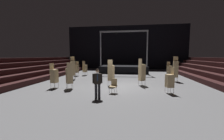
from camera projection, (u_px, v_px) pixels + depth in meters
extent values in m
cube|color=slate|center=(117.00, 87.00, 10.90)|extent=(22.00, 30.00, 0.10)
cube|color=black|center=(126.00, 48.00, 25.25)|extent=(22.00, 0.30, 8.00)
cube|color=black|center=(39.00, 79.00, 12.94)|extent=(0.75, 24.00, 0.45)
cube|color=black|center=(31.00, 74.00, 13.00)|extent=(0.75, 24.00, 0.45)
cube|color=black|center=(24.00, 70.00, 13.06)|extent=(0.75, 24.00, 0.45)
cube|color=black|center=(17.00, 65.00, 13.12)|extent=(0.75, 24.00, 0.45)
cube|color=black|center=(10.00, 60.00, 13.18)|extent=(0.75, 24.00, 0.45)
cube|color=black|center=(214.00, 84.00, 10.77)|extent=(0.75, 24.00, 0.45)
cube|color=black|center=(124.00, 69.00, 19.98)|extent=(6.74, 3.48, 0.99)
cylinder|color=#9EA0A8|center=(101.00, 49.00, 18.66)|extent=(0.16, 0.16, 4.70)
cylinder|color=#9EA0A8|center=(147.00, 49.00, 17.77)|extent=(0.16, 0.16, 4.70)
cube|color=#9EA0A8|center=(124.00, 31.00, 17.97)|extent=(6.44, 0.20, 0.20)
cylinder|color=black|center=(102.00, 34.00, 18.40)|extent=(0.18, 0.18, 0.22)
cylinder|color=black|center=(116.00, 33.00, 18.13)|extent=(0.18, 0.18, 0.22)
cylinder|color=black|center=(131.00, 33.00, 17.86)|extent=(0.18, 0.18, 0.22)
cylinder|color=black|center=(146.00, 33.00, 17.59)|extent=(0.18, 0.18, 0.22)
cylinder|color=black|center=(99.00, 91.00, 7.81)|extent=(0.15, 0.15, 0.85)
cylinder|color=black|center=(96.00, 91.00, 7.79)|extent=(0.15, 0.15, 0.85)
cube|color=silver|center=(97.00, 79.00, 7.66)|extent=(0.20, 0.14, 0.60)
cube|color=black|center=(97.00, 79.00, 7.72)|extent=(0.45, 0.33, 0.60)
cube|color=navy|center=(97.00, 78.00, 7.60)|extent=(0.06, 0.03, 0.39)
cylinder|color=black|center=(102.00, 78.00, 7.75)|extent=(0.12, 0.12, 0.55)
cylinder|color=black|center=(93.00, 79.00, 7.69)|extent=(0.12, 0.12, 0.55)
sphere|color=#DBAD89|center=(97.00, 71.00, 7.68)|extent=(0.20, 0.20, 0.20)
sphere|color=black|center=(97.00, 70.00, 7.67)|extent=(0.16, 0.16, 0.16)
cylinder|color=#B2B5BA|center=(142.00, 82.00, 11.57)|extent=(0.02, 0.02, 0.40)
cylinder|color=#B2B5BA|center=(145.00, 83.00, 11.23)|extent=(0.02, 0.02, 0.40)
cylinder|color=#B2B5BA|center=(138.00, 83.00, 11.42)|extent=(0.02, 0.02, 0.40)
cylinder|color=#B2B5BA|center=(141.00, 84.00, 11.07)|extent=(0.02, 0.02, 0.40)
cube|color=tan|center=(142.00, 80.00, 11.30)|extent=(0.61, 0.61, 0.08)
cube|color=tan|center=(142.00, 79.00, 11.29)|extent=(0.61, 0.61, 0.08)
cube|color=tan|center=(142.00, 78.00, 11.28)|extent=(0.61, 0.61, 0.08)
cube|color=tan|center=(142.00, 77.00, 11.27)|extent=(0.61, 0.61, 0.08)
cube|color=tan|center=(142.00, 76.00, 11.26)|extent=(0.61, 0.61, 0.08)
cube|color=tan|center=(142.00, 75.00, 11.26)|extent=(0.61, 0.61, 0.08)
cube|color=tan|center=(142.00, 74.00, 11.25)|extent=(0.61, 0.61, 0.08)
cube|color=tan|center=(142.00, 73.00, 11.24)|extent=(0.61, 0.61, 0.08)
cube|color=tan|center=(142.00, 72.00, 11.23)|extent=(0.61, 0.61, 0.08)
cube|color=tan|center=(142.00, 71.00, 11.22)|extent=(0.61, 0.61, 0.08)
cube|color=tan|center=(142.00, 70.00, 11.21)|extent=(0.61, 0.61, 0.08)
cube|color=tan|center=(142.00, 69.00, 11.20)|extent=(0.61, 0.61, 0.08)
cube|color=tan|center=(142.00, 68.00, 11.19)|extent=(0.61, 0.61, 0.08)
cube|color=tan|center=(142.00, 67.00, 11.19)|extent=(0.61, 0.61, 0.08)
cube|color=tan|center=(142.00, 66.00, 11.18)|extent=(0.61, 0.61, 0.08)
cube|color=tan|center=(142.00, 65.00, 11.17)|extent=(0.61, 0.61, 0.08)
cube|color=tan|center=(140.00, 62.00, 11.06)|extent=(0.26, 0.37, 0.46)
cylinder|color=#B2B5BA|center=(58.00, 85.00, 10.53)|extent=(0.02, 0.02, 0.40)
cylinder|color=#B2B5BA|center=(55.00, 86.00, 10.17)|extent=(0.02, 0.02, 0.40)
cylinder|color=#B2B5BA|center=(54.00, 85.00, 10.65)|extent=(0.02, 0.02, 0.40)
cylinder|color=#B2B5BA|center=(51.00, 86.00, 10.29)|extent=(0.02, 0.02, 0.40)
cube|color=tan|center=(54.00, 82.00, 10.39)|extent=(0.51, 0.51, 0.08)
cube|color=tan|center=(54.00, 81.00, 10.38)|extent=(0.51, 0.51, 0.08)
cube|color=tan|center=(54.00, 80.00, 10.37)|extent=(0.51, 0.51, 0.08)
cube|color=tan|center=(54.00, 79.00, 10.36)|extent=(0.51, 0.51, 0.08)
cube|color=tan|center=(54.00, 78.00, 10.35)|extent=(0.51, 0.51, 0.08)
cube|color=tan|center=(54.00, 77.00, 10.34)|extent=(0.51, 0.51, 0.08)
cube|color=tan|center=(54.00, 76.00, 10.33)|extent=(0.51, 0.51, 0.08)
cube|color=tan|center=(54.00, 74.00, 10.32)|extent=(0.51, 0.51, 0.08)
cube|color=tan|center=(54.00, 73.00, 10.32)|extent=(0.51, 0.51, 0.08)
cube|color=tan|center=(54.00, 72.00, 10.31)|extent=(0.51, 0.51, 0.08)
cube|color=tan|center=(54.00, 71.00, 10.30)|extent=(0.51, 0.51, 0.08)
cube|color=tan|center=(54.00, 70.00, 10.29)|extent=(0.51, 0.51, 0.08)
cube|color=tan|center=(52.00, 66.00, 10.32)|extent=(0.12, 0.41, 0.46)
cylinder|color=#B2B5BA|center=(77.00, 75.00, 16.41)|extent=(0.02, 0.02, 0.40)
cylinder|color=#B2B5BA|center=(74.00, 74.00, 16.53)|extent=(0.02, 0.02, 0.40)
cylinder|color=#B2B5BA|center=(79.00, 74.00, 16.77)|extent=(0.02, 0.02, 0.40)
cylinder|color=#B2B5BA|center=(76.00, 74.00, 16.89)|extent=(0.02, 0.02, 0.40)
cube|color=tan|center=(77.00, 72.00, 16.62)|extent=(0.50, 0.50, 0.08)
cube|color=tan|center=(76.00, 72.00, 16.62)|extent=(0.50, 0.50, 0.08)
cube|color=tan|center=(76.00, 71.00, 16.61)|extent=(0.50, 0.50, 0.08)
cube|color=tan|center=(76.00, 70.00, 16.60)|extent=(0.50, 0.50, 0.08)
cube|color=tan|center=(76.00, 70.00, 16.59)|extent=(0.50, 0.50, 0.08)
cube|color=tan|center=(76.00, 69.00, 16.58)|extent=(0.50, 0.50, 0.08)
cube|color=tan|center=(76.00, 68.00, 16.57)|extent=(0.50, 0.50, 0.08)
cube|color=tan|center=(76.00, 68.00, 16.56)|extent=(0.50, 0.50, 0.08)
cube|color=tan|center=(76.00, 67.00, 16.56)|extent=(0.50, 0.50, 0.08)
cube|color=tan|center=(76.00, 66.00, 16.55)|extent=(0.50, 0.50, 0.08)
cube|color=tan|center=(76.00, 65.00, 16.54)|extent=(0.50, 0.50, 0.08)
cube|color=tan|center=(77.00, 63.00, 16.69)|extent=(0.41, 0.11, 0.46)
cylinder|color=#B2B5BA|center=(110.00, 82.00, 11.56)|extent=(0.02, 0.02, 0.40)
cylinder|color=#B2B5BA|center=(114.00, 83.00, 11.40)|extent=(0.02, 0.02, 0.40)
cylinder|color=#B2B5BA|center=(108.00, 83.00, 11.22)|extent=(0.02, 0.02, 0.40)
cylinder|color=#B2B5BA|center=(112.00, 84.00, 11.06)|extent=(0.02, 0.02, 0.40)
cube|color=tan|center=(111.00, 80.00, 11.29)|extent=(0.55, 0.55, 0.08)
cube|color=tan|center=(111.00, 79.00, 11.28)|extent=(0.55, 0.55, 0.08)
cube|color=tan|center=(111.00, 78.00, 11.27)|extent=(0.55, 0.55, 0.08)
cube|color=tan|center=(111.00, 77.00, 11.26)|extent=(0.55, 0.55, 0.08)
cube|color=tan|center=(111.00, 76.00, 11.25)|extent=(0.55, 0.55, 0.08)
cube|color=tan|center=(111.00, 75.00, 11.24)|extent=(0.55, 0.55, 0.08)
cube|color=tan|center=(111.00, 74.00, 11.23)|extent=(0.55, 0.55, 0.08)
cube|color=tan|center=(111.00, 73.00, 11.23)|extent=(0.55, 0.55, 0.08)
cube|color=tan|center=(111.00, 72.00, 11.22)|extent=(0.55, 0.55, 0.08)
cube|color=tan|center=(111.00, 71.00, 11.21)|extent=(0.55, 0.55, 0.08)
cube|color=tan|center=(111.00, 70.00, 11.20)|extent=(0.55, 0.55, 0.08)
cube|color=tan|center=(111.00, 69.00, 11.19)|extent=(0.55, 0.55, 0.08)
cube|color=tan|center=(111.00, 68.00, 11.18)|extent=(0.55, 0.55, 0.08)
cube|color=tan|center=(111.00, 67.00, 11.17)|extent=(0.55, 0.55, 0.08)
cube|color=tan|center=(111.00, 66.00, 11.16)|extent=(0.55, 0.55, 0.08)
cube|color=tan|center=(110.00, 63.00, 10.96)|extent=(0.40, 0.16, 0.46)
cylinder|color=#B2B5BA|center=(178.00, 80.00, 12.80)|extent=(0.02, 0.02, 0.40)
cylinder|color=#B2B5BA|center=(173.00, 80.00, 12.91)|extent=(0.02, 0.02, 0.40)
cylinder|color=#B2B5BA|center=(177.00, 79.00, 13.17)|extent=(0.02, 0.02, 0.40)
cylinder|color=#B2B5BA|center=(173.00, 79.00, 13.27)|extent=(0.02, 0.02, 0.40)
cube|color=tan|center=(175.00, 77.00, 13.01)|extent=(0.50, 0.50, 0.08)
cube|color=tan|center=(175.00, 76.00, 13.00)|extent=(0.50, 0.50, 0.08)
cube|color=tan|center=(175.00, 75.00, 12.99)|extent=(0.50, 0.50, 0.08)
cube|color=tan|center=(175.00, 74.00, 12.99)|extent=(0.50, 0.50, 0.08)
cube|color=tan|center=(175.00, 73.00, 12.98)|extent=(0.50, 0.50, 0.08)
cube|color=tan|center=(175.00, 72.00, 12.97)|extent=(0.50, 0.50, 0.08)
cube|color=tan|center=(175.00, 72.00, 12.96)|extent=(0.50, 0.50, 0.08)
cube|color=tan|center=(175.00, 71.00, 12.95)|extent=(0.50, 0.50, 0.08)
cube|color=tan|center=(176.00, 70.00, 12.94)|extent=(0.50, 0.50, 0.08)
cube|color=tan|center=(176.00, 69.00, 12.93)|extent=(0.50, 0.50, 0.08)
cube|color=tan|center=(176.00, 68.00, 12.93)|extent=(0.50, 0.50, 0.08)
cube|color=tan|center=(176.00, 67.00, 12.92)|extent=(0.50, 0.50, 0.08)
cube|color=tan|center=(176.00, 66.00, 12.91)|extent=(0.50, 0.50, 0.08)
cube|color=tan|center=(176.00, 65.00, 12.90)|extent=(0.50, 0.50, 0.08)
cube|color=tan|center=(176.00, 65.00, 12.89)|extent=(0.50, 0.50, 0.08)
cube|color=tan|center=(176.00, 64.00, 12.88)|extent=(0.50, 0.50, 0.08)
cube|color=tan|center=(176.00, 63.00, 12.87)|extent=(0.50, 0.50, 0.08)
cube|color=tan|center=(176.00, 62.00, 12.86)|extent=(0.50, 0.50, 0.08)
cube|color=tan|center=(176.00, 59.00, 13.02)|extent=(0.41, 0.11, 0.46)
cylinder|color=#B2B5BA|center=(66.00, 86.00, 10.26)|extent=(0.02, 0.02, 0.40)
cylinder|color=#B2B5BA|center=(72.00, 85.00, 10.45)|extent=(0.02, 0.02, 0.40)
cylinder|color=#B2B5BA|center=(68.00, 87.00, 9.94)|extent=(0.02, 0.02, 0.40)
cylinder|color=#B2B5BA|center=(73.00, 86.00, 10.13)|extent=(0.02, 0.02, 0.40)
cube|color=tan|center=(70.00, 83.00, 10.17)|extent=(0.62, 0.62, 0.08)
cube|color=tan|center=(70.00, 82.00, 10.16)|extent=(0.62, 0.62, 0.08)
cube|color=tan|center=(69.00, 80.00, 10.15)|extent=(0.62, 0.62, 0.08)
cube|color=tan|center=(69.00, 79.00, 10.14)|extent=(0.62, 0.62, 0.08)
cube|color=tan|center=(69.00, 78.00, 10.13)|extent=(0.62, 0.62, 0.08)
cube|color=tan|center=(69.00, 77.00, 10.13)|extent=(0.62, 0.62, 0.08)
cube|color=tan|center=(69.00, 76.00, 10.12)|extent=(0.62, 0.62, 0.08)
cube|color=tan|center=(69.00, 75.00, 10.11)|extent=(0.62, 0.62, 0.08)
cube|color=tan|center=(69.00, 74.00, 10.10)|extent=(0.62, 0.62, 0.08)
cube|color=tan|center=(69.00, 73.00, 10.09)|extent=(0.62, 0.62, 0.08)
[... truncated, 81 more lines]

